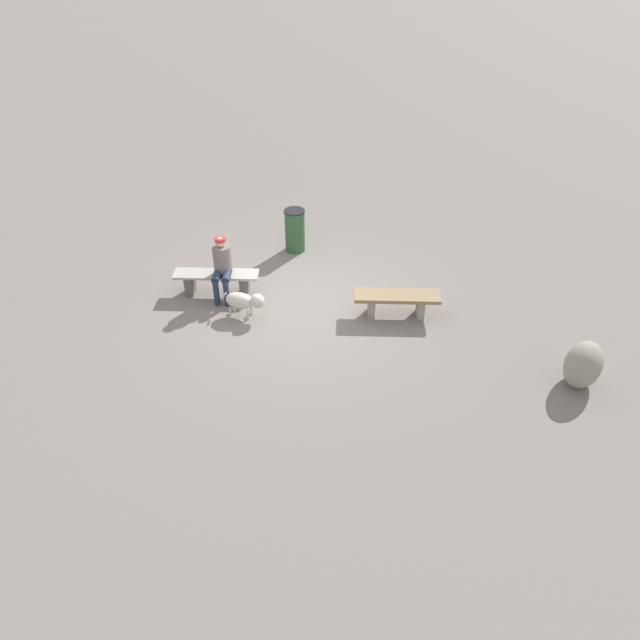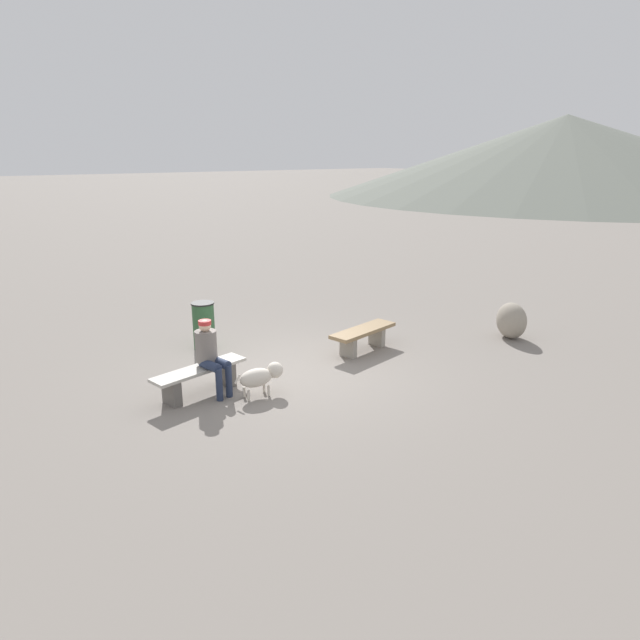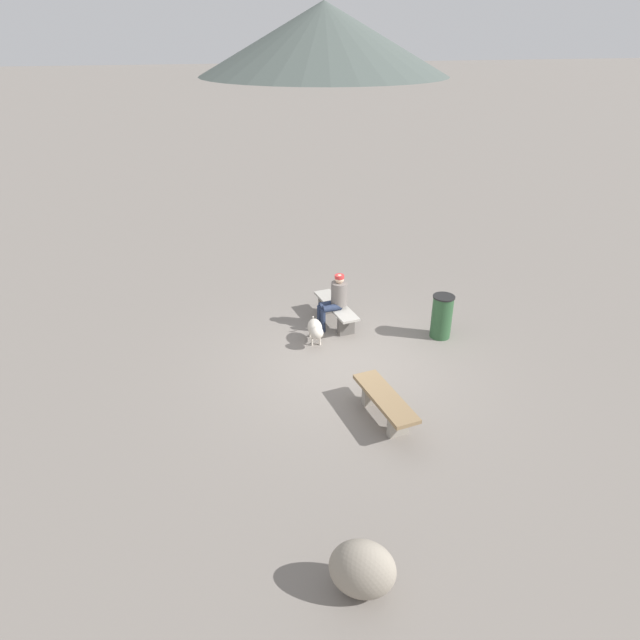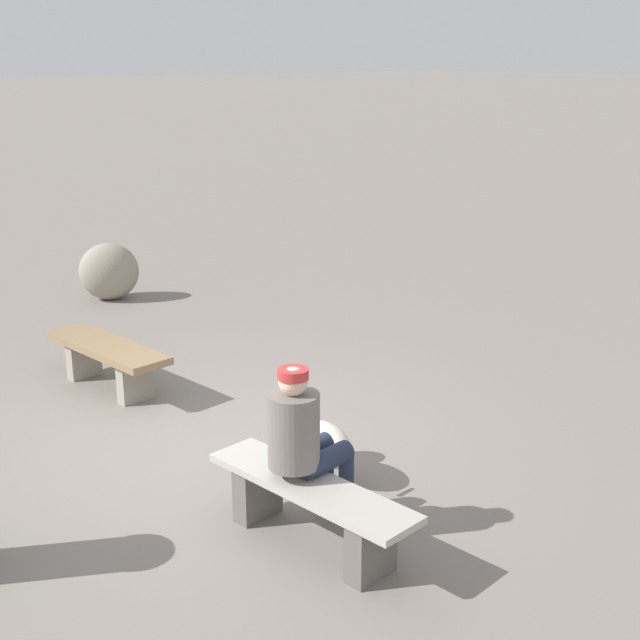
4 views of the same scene
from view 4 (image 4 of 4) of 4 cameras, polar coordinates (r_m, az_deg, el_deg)
The scene contains 6 objects.
ground at distance 7.50m, azimuth -7.56°, elevation -8.56°, with size 210.00×210.00×0.06m, color gray.
bench_left at distance 8.84m, azimuth -13.69°, elevation -2.30°, with size 1.62×0.69×0.46m.
bench_right at distance 5.97m, azimuth -0.61°, elevation -11.91°, with size 1.69×0.65×0.46m.
seated_person at distance 5.94m, azimuth -1.11°, elevation -7.60°, with size 0.41×0.66×1.24m.
dog at distance 6.85m, azimuth -0.00°, elevation -7.62°, with size 0.86×0.36×0.52m.
boulder at distance 12.02m, azimuth -13.60°, elevation 3.09°, with size 0.56×0.79×0.77m, color gray.
Camera 4 is at (5.95, -3.22, 3.21)m, focal length 49.08 mm.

